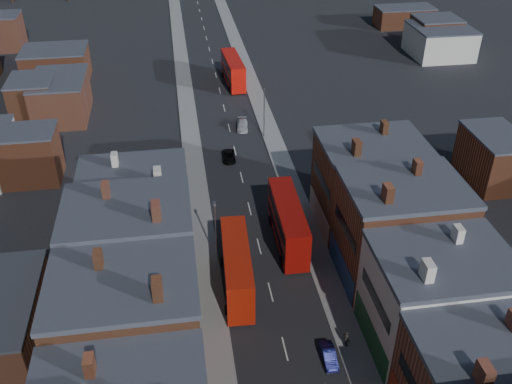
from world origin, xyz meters
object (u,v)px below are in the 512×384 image
object	(u,v)px
car_2	(229,156)
bus_2	(233,70)
bus_0	(237,267)
car_3	(242,125)
car_1	(329,356)
ped_3	(347,339)
bus_1	(288,222)

from	to	relation	value
car_2	bus_2	bearing A→B (deg)	84.89
bus_0	car_3	bearing A→B (deg)	84.56
car_1	car_3	world-z (taller)	car_3
bus_0	bus_2	world-z (taller)	bus_2
car_1	car_3	distance (m)	49.32
car_2	car_3	distance (m)	10.49
car_3	ped_3	size ratio (longest dim) A/B	2.42
car_2	ped_3	bearing A→B (deg)	-76.53
bus_2	car_3	world-z (taller)	bus_2
bus_1	car_2	distance (m)	21.73
bus_0	bus_1	xyz separation A→B (m)	(6.95, 7.06, 0.10)
bus_0	bus_1	size ratio (longest dim) A/B	0.97
bus_2	car_2	distance (m)	29.85
ped_3	car_2	bearing A→B (deg)	-7.15
bus_1	car_2	size ratio (longest dim) A/B	3.13
bus_1	bus_2	bearing A→B (deg)	91.59
car_3	bus_2	bearing A→B (deg)	94.49
bus_1	car_1	size ratio (longest dim) A/B	3.62
car_1	car_3	xyz separation A→B (m)	(-1.67, 49.30, 0.06)
ped_3	car_1	bearing A→B (deg)	105.82
bus_2	car_1	world-z (taller)	bus_2
car_2	bus_1	bearing A→B (deg)	-74.51
bus_0	car_3	distance (m)	38.56
bus_1	ped_3	world-z (taller)	bus_1
car_1	car_3	bearing A→B (deg)	93.27
car_3	car_1	bearing A→B (deg)	-81.15
bus_2	ped_3	xyz separation A→B (m)	(2.91, -67.44, -1.81)
ped_3	bus_1	bearing A→B (deg)	-9.71
bus_0	car_3	size ratio (longest dim) A/B	2.83
car_1	bus_0	bearing A→B (deg)	124.24
car_3	car_2	bearing A→B (deg)	-101.60
bus_2	car_3	size ratio (longest dim) A/B	2.84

